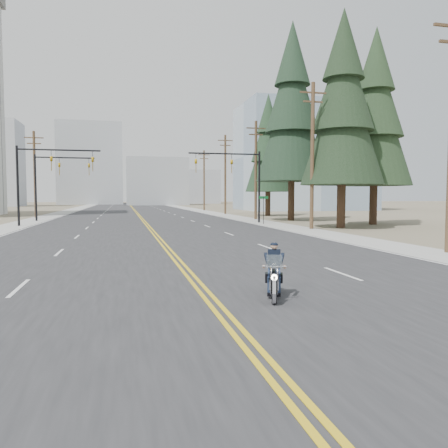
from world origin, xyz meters
TOP-DOWN VIEW (x-y plane):
  - ground_plane at (0.00, 0.00)m, footprint 400.00×400.00m
  - road at (0.00, 70.00)m, footprint 20.00×200.00m
  - sidewalk_left at (-11.50, 70.00)m, footprint 3.00×200.00m
  - sidewalk_right at (11.50, 70.00)m, footprint 3.00×200.00m
  - traffic_mast_left at (-8.98, 32.00)m, footprint 7.10×0.26m
  - traffic_mast_right at (8.98, 32.00)m, footprint 7.10×0.26m
  - traffic_mast_far at (-9.31, 40.00)m, footprint 6.10×0.26m
  - street_sign at (10.80, 30.00)m, footprint 0.90×0.06m
  - utility_pole_b at (12.50, 23.00)m, footprint 2.20×0.30m
  - utility_pole_c at (12.50, 38.00)m, footprint 2.20×0.30m
  - utility_pole_d at (12.50, 53.00)m, footprint 2.20×0.30m
  - utility_pole_e at (12.50, 70.00)m, footprint 2.20×0.30m
  - utility_pole_left at (-12.50, 48.00)m, footprint 2.20×0.30m
  - glass_building at (32.00, 70.00)m, footprint 24.00×16.00m
  - haze_bldg_b at (8.00, 125.00)m, footprint 18.00×14.00m
  - haze_bldg_c at (40.00, 110.00)m, footprint 16.00×12.00m
  - haze_bldg_d at (-12.00, 140.00)m, footprint 20.00×15.00m
  - haze_bldg_e at (25.00, 150.00)m, footprint 14.00×14.00m
  - motorcyclist at (1.64, 1.33)m, footprint 1.33×1.97m
  - conifer_near at (15.49, 23.80)m, footprint 6.73×6.73m
  - conifer_mid at (20.53, 27.13)m, footprint 6.75×6.75m
  - conifer_tall at (15.70, 35.33)m, footprint 7.64×7.64m
  - conifer_far at (16.88, 46.60)m, footprint 6.05×6.05m

SIDE VIEW (x-z plane):
  - ground_plane at x=0.00m, z-range 0.00..0.00m
  - road at x=0.00m, z-range 0.00..0.01m
  - sidewalk_left at x=-11.50m, z-range 0.00..0.01m
  - sidewalk_right at x=11.50m, z-range 0.00..0.01m
  - motorcyclist at x=1.64m, z-range 0.00..1.42m
  - street_sign at x=10.80m, z-range 0.49..3.12m
  - traffic_mast_far at x=-9.31m, z-range 1.37..8.37m
  - traffic_mast_left at x=-8.98m, z-range 1.44..8.44m
  - traffic_mast_right at x=8.98m, z-range 1.44..8.44m
  - utility_pole_left at x=-12.50m, z-range 0.23..10.73m
  - utility_pole_c at x=12.50m, z-range 0.23..11.23m
  - utility_pole_e at x=12.50m, z-range 0.23..11.23m
  - utility_pole_b at x=12.50m, z-range 0.23..11.73m
  - utility_pole_d at x=12.50m, z-range 0.23..11.73m
  - haze_bldg_e at x=25.00m, z-range 0.00..12.00m
  - haze_bldg_b at x=8.00m, z-range 0.00..14.00m
  - haze_bldg_c at x=40.00m, z-range 0.00..18.00m
  - conifer_far at x=16.88m, z-range 1.19..17.39m
  - glass_building at x=32.00m, z-range 0.00..20.00m
  - conifer_near at x=15.49m, z-range 1.32..19.12m
  - conifer_mid at x=20.53m, z-range 1.33..19.33m
  - conifer_tall at x=15.70m, z-range 1.58..22.81m
  - haze_bldg_d at x=-12.00m, z-range 0.00..26.00m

